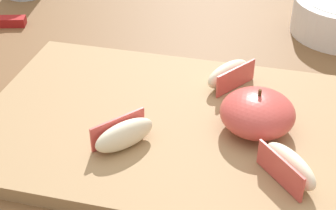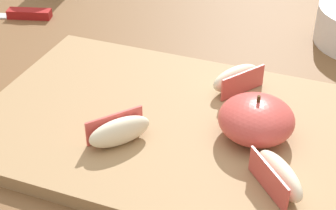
% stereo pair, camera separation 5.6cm
% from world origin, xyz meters
% --- Properties ---
extents(dining_table, '(1.21, 1.00, 0.75)m').
position_xyz_m(dining_table, '(0.00, 0.00, 0.65)').
color(dining_table, brown).
rests_on(dining_table, ground_plane).
extents(cutting_board, '(0.42, 0.29, 0.02)m').
position_xyz_m(cutting_board, '(0.01, -0.05, 0.75)').
color(cutting_board, '#A37F56').
rests_on(cutting_board, dining_table).
extents(apple_half_skin_up, '(0.08, 0.08, 0.05)m').
position_xyz_m(apple_half_skin_up, '(0.11, -0.05, 0.78)').
color(apple_half_skin_up, '#D14C47').
rests_on(apple_half_skin_up, cutting_board).
extents(apple_wedge_left, '(0.06, 0.07, 0.03)m').
position_xyz_m(apple_wedge_left, '(0.15, -0.12, 0.78)').
color(apple_wedge_left, '#F4EACC').
rests_on(apple_wedge_left, cutting_board).
extents(apple_wedge_back, '(0.06, 0.07, 0.03)m').
position_xyz_m(apple_wedge_back, '(0.06, 0.04, 0.78)').
color(apple_wedge_back, '#F4EACC').
rests_on(apple_wedge_back, cutting_board).
extents(apple_wedge_middle, '(0.06, 0.07, 0.03)m').
position_xyz_m(apple_wedge_middle, '(-0.02, -0.11, 0.78)').
color(apple_wedge_middle, '#F4EACC').
rests_on(apple_wedge_middle, cutting_board).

